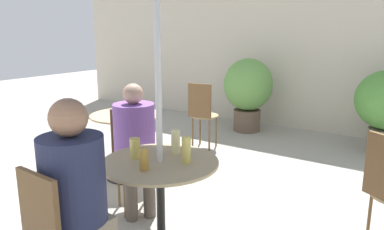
# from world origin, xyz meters

# --- Properties ---
(storefront_wall) EXTENTS (10.00, 0.06, 3.00)m
(storefront_wall) POSITION_xyz_m (0.00, 4.07, 1.50)
(storefront_wall) COLOR beige
(storefront_wall) RESTS_ON ground_plane
(cafe_table_near) EXTENTS (0.82, 0.82, 0.71)m
(cafe_table_near) POSITION_xyz_m (0.04, 0.04, 0.53)
(cafe_table_near) COLOR black
(cafe_table_near) RESTS_ON ground_plane
(cafe_table_far) EXTENTS (0.77, 0.77, 0.71)m
(cafe_table_far) POSITION_xyz_m (-1.17, 0.98, 0.52)
(cafe_table_far) COLOR black
(cafe_table_far) RESTS_ON ground_plane
(bistro_chair_0) EXTENTS (0.43, 0.43, 0.91)m
(bistro_chair_0) POSITION_xyz_m (-0.65, 0.50, 0.55)
(bistro_chair_0) COLOR #997F56
(bistro_chair_0) RESTS_ON ground_plane
(bistro_chair_4) EXTENTS (0.38, 0.40, 0.91)m
(bistro_chair_4) POSITION_xyz_m (-1.01, 2.26, 0.55)
(bistro_chair_4) COLOR #997F56
(bistro_chair_4) RESTS_ON ground_plane
(seated_person_0) EXTENTS (0.45, 0.44, 1.16)m
(seated_person_0) POSITION_xyz_m (-0.53, 0.42, 0.69)
(seated_person_0) COLOR brown
(seated_person_0) RESTS_ON ground_plane
(seated_person_1) EXTENTS (0.35, 0.36, 1.26)m
(seated_person_1) POSITION_xyz_m (0.00, -0.64, 0.74)
(seated_person_1) COLOR gray
(seated_person_1) RESTS_ON ground_plane
(beer_glass_0) EXTENTS (0.06, 0.06, 0.15)m
(beer_glass_0) POSITION_xyz_m (0.06, -0.14, 0.78)
(beer_glass_0) COLOR #B28433
(beer_glass_0) RESTS_ON cafe_table_near
(beer_glass_1) EXTENTS (0.06, 0.06, 0.19)m
(beer_glass_1) POSITION_xyz_m (0.22, 0.11, 0.80)
(beer_glass_1) COLOR #DBC65B
(beer_glass_1) RESTS_ON cafe_table_near
(beer_glass_2) EXTENTS (0.06, 0.06, 0.18)m
(beer_glass_2) POSITION_xyz_m (0.04, 0.23, 0.80)
(beer_glass_2) COLOR beige
(beer_glass_2) RESTS_ON cafe_table_near
(beer_glass_3) EXTENTS (0.07, 0.07, 0.15)m
(beer_glass_3) POSITION_xyz_m (-0.14, -0.01, 0.79)
(beer_glass_3) COLOR #DBC65B
(beer_glass_3) RESTS_ON cafe_table_near
(potted_plant_0) EXTENTS (0.77, 0.77, 1.16)m
(potted_plant_0) POSITION_xyz_m (-0.92, 3.47, 0.68)
(potted_plant_0) COLOR brown
(potted_plant_0) RESTS_ON ground_plane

